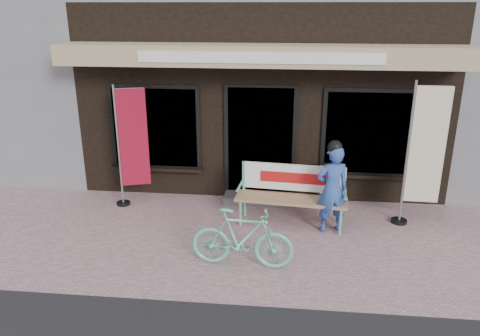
# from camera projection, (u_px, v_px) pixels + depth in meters

# --- Properties ---
(ground) EXTENTS (70.00, 70.00, 0.00)m
(ground) POSITION_uv_depth(u_px,v_px,m) (251.00, 247.00, 7.26)
(ground) COLOR #B1878F
(ground) RESTS_ON ground
(storefront) EXTENTS (7.00, 6.77, 6.00)m
(storefront) POSITION_uv_depth(u_px,v_px,m) (269.00, 30.00, 10.93)
(storefront) COLOR black
(storefront) RESTS_ON ground
(bench) EXTENTS (1.90, 0.66, 1.01)m
(bench) POSITION_uv_depth(u_px,v_px,m) (292.00, 190.00, 7.90)
(bench) COLOR #61BE9E
(bench) RESTS_ON ground
(person) EXTENTS (0.61, 0.48, 1.56)m
(person) POSITION_uv_depth(u_px,v_px,m) (332.00, 188.00, 7.55)
(person) COLOR #2C4B99
(person) RESTS_ON ground
(bicycle) EXTENTS (1.50, 0.51, 0.89)m
(bicycle) POSITION_uv_depth(u_px,v_px,m) (242.00, 238.00, 6.60)
(bicycle) COLOR #61BE9E
(bicycle) RESTS_ON ground
(nobori_red) EXTENTS (0.67, 0.33, 2.26)m
(nobori_red) POSITION_uv_depth(u_px,v_px,m) (131.00, 144.00, 8.46)
(nobori_red) COLOR gray
(nobori_red) RESTS_ON ground
(nobori_cream) EXTENTS (0.72, 0.28, 2.45)m
(nobori_cream) POSITION_uv_depth(u_px,v_px,m) (423.00, 153.00, 7.63)
(nobori_cream) COLOR gray
(nobori_cream) RESTS_ON ground
(menu_stand) EXTENTS (0.42, 0.17, 0.82)m
(menu_stand) POSITION_uv_depth(u_px,v_px,m) (329.00, 184.00, 8.67)
(menu_stand) COLOR black
(menu_stand) RESTS_ON ground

